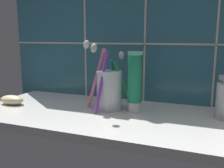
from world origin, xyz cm
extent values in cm
cube|color=silver|center=(0.00, 0.00, 1.00)|extent=(77.42, 31.27, 2.00)
cube|color=#336B7F|center=(0.00, 15.88, 25.22)|extent=(87.42, 1.50, 50.45)
cube|color=beige|center=(0.00, 15.03, 19.17)|extent=(87.42, 0.24, 0.50)
cube|color=beige|center=(-17.42, 15.03, 25.22)|extent=(0.50, 0.24, 50.45)
cube|color=beige|center=(1.94, 15.03, 25.22)|extent=(0.50, 0.24, 50.45)
cube|color=beige|center=(21.29, 15.03, 25.22)|extent=(0.50, 0.24, 50.45)
cylinder|color=silver|center=(-4.54, 3.25, 7.23)|extent=(6.74, 6.74, 10.46)
cylinder|color=green|center=(-0.79, 4.46, 8.58)|extent=(6.04, 2.77, 12.72)
ellipsoid|color=white|center=(2.11, 5.43, 15.78)|extent=(2.70, 2.00, 2.68)
cylinder|color=teal|center=(-3.70, 5.99, 8.77)|extent=(2.61, 4.75, 13.00)
ellipsoid|color=white|center=(-2.85, 8.09, 16.19)|extent=(2.05, 2.58, 2.60)
cylinder|color=pink|center=(-8.18, 2.86, 10.27)|extent=(5.43, 1.75, 15.98)
ellipsoid|color=white|center=(-10.69, 2.45, 19.19)|extent=(2.41, 1.64, 2.58)
cylinder|color=purple|center=(-5.40, -0.04, 9.97)|extent=(2.68, 5.41, 15.39)
ellipsoid|color=white|center=(-6.28, -2.49, 18.58)|extent=(1.98, 2.56, 2.59)
cylinder|color=white|center=(2.40, 3.25, 3.33)|extent=(3.07, 3.07, 2.67)
cylinder|color=#1E8C60|center=(2.40, 3.25, 10.74)|extent=(3.61, 3.61, 12.14)
cube|color=silver|center=(2.40, 3.25, 17.21)|extent=(3.79, 0.36, 0.80)
ellipsoid|color=beige|center=(-32.59, -2.34, 3.32)|extent=(7.46, 4.15, 2.64)
camera|label=1|loc=(19.23, -57.18, 21.22)|focal=40.00mm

